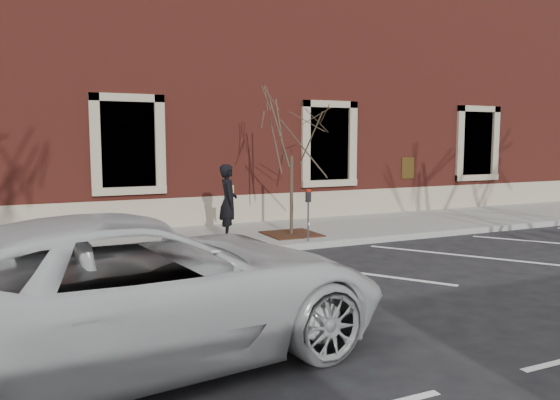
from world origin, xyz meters
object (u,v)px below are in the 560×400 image
parking_meter (308,205)px  man (228,202)px  white_truck (135,289)px  sapling (292,134)px

parking_meter → man: bearing=164.0°
parking_meter → white_truck: (-4.88, -5.04, -0.15)m
man → sapling: bearing=-81.8°
man → white_truck: bearing=165.1°
man → parking_meter: 1.93m
man → sapling: 2.29m
sapling → white_truck: sapling is taller
parking_meter → sapling: (0.04, 0.98, 1.66)m
white_truck → man: bearing=-36.3°
man → sapling: size_ratio=0.50×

